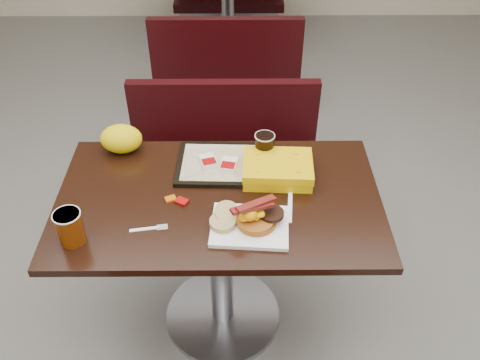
{
  "coord_description": "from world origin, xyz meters",
  "views": [
    {
      "loc": [
        0.07,
        -1.41,
        2.02
      ],
      "look_at": [
        0.08,
        0.01,
        0.82
      ],
      "focal_mm": 38.32,
      "sensor_mm": 36.0,
      "label": 1
    }
  ],
  "objects_px": {
    "fork": "(143,229)",
    "pancake_stack": "(257,220)",
    "clamshell": "(278,169)",
    "platter": "(250,226)",
    "paper_bag": "(121,139)",
    "tray": "(226,164)",
    "bench_far_s": "(227,57)",
    "table_far": "(228,15)",
    "table_near": "(221,263)",
    "hashbrown_sleeve_left": "(208,161)",
    "bench_near_n": "(224,162)",
    "knife": "(290,205)",
    "coffee_cup_far": "(264,146)",
    "coffee_cup_near": "(70,227)",
    "hashbrown_sleeve_right": "(229,165)"
  },
  "relations": [
    {
      "from": "table_near",
      "to": "coffee_cup_far",
      "type": "bearing_deg",
      "value": 51.03
    },
    {
      "from": "table_near",
      "to": "coffee_cup_near",
      "type": "relative_size",
      "value": 9.9
    },
    {
      "from": "coffee_cup_near",
      "to": "paper_bag",
      "type": "relative_size",
      "value": 0.72
    },
    {
      "from": "clamshell",
      "to": "platter",
      "type": "bearing_deg",
      "value": -109.18
    },
    {
      "from": "platter",
      "to": "coffee_cup_near",
      "type": "height_order",
      "value": "coffee_cup_near"
    },
    {
      "from": "coffee_cup_near",
      "to": "hashbrown_sleeve_left",
      "type": "height_order",
      "value": "coffee_cup_near"
    },
    {
      "from": "bench_far_s",
      "to": "hashbrown_sleeve_right",
      "type": "distance_m",
      "value": 1.8
    },
    {
      "from": "fork",
      "to": "clamshell",
      "type": "xyz_separation_m",
      "value": [
        0.48,
        0.28,
        0.03
      ]
    },
    {
      "from": "tray",
      "to": "clamshell",
      "type": "distance_m",
      "value": 0.21
    },
    {
      "from": "table_near",
      "to": "pancake_stack",
      "type": "bearing_deg",
      "value": -48.75
    },
    {
      "from": "hashbrown_sleeve_left",
      "to": "hashbrown_sleeve_right",
      "type": "bearing_deg",
      "value": -33.66
    },
    {
      "from": "bench_far_s",
      "to": "clamshell",
      "type": "relative_size",
      "value": 3.79
    },
    {
      "from": "coffee_cup_near",
      "to": "bench_far_s",
      "type": "bearing_deg",
      "value": 77.11
    },
    {
      "from": "platter",
      "to": "table_near",
      "type": "bearing_deg",
      "value": 128.82
    },
    {
      "from": "table_far",
      "to": "platter",
      "type": "distance_m",
      "value": 2.79
    },
    {
      "from": "bench_near_n",
      "to": "paper_bag",
      "type": "bearing_deg",
      "value": -134.18
    },
    {
      "from": "knife",
      "to": "pancake_stack",
      "type": "bearing_deg",
      "value": -43.82
    },
    {
      "from": "clamshell",
      "to": "coffee_cup_near",
      "type": "bearing_deg",
      "value": -152.01
    },
    {
      "from": "bench_near_n",
      "to": "platter",
      "type": "bearing_deg",
      "value": -82.62
    },
    {
      "from": "paper_bag",
      "to": "tray",
      "type": "bearing_deg",
      "value": -13.86
    },
    {
      "from": "bench_near_n",
      "to": "tray",
      "type": "distance_m",
      "value": 0.65
    },
    {
      "from": "coffee_cup_near",
      "to": "table_far",
      "type": "bearing_deg",
      "value": 80.24
    },
    {
      "from": "platter",
      "to": "coffee_cup_near",
      "type": "xyz_separation_m",
      "value": [
        -0.6,
        -0.05,
        0.05
      ]
    },
    {
      "from": "coffee_cup_near",
      "to": "coffee_cup_far",
      "type": "height_order",
      "value": "same"
    },
    {
      "from": "fork",
      "to": "paper_bag",
      "type": "bearing_deg",
      "value": 98.55
    },
    {
      "from": "bench_near_n",
      "to": "bench_far_s",
      "type": "relative_size",
      "value": 1.0
    },
    {
      "from": "pancake_stack",
      "to": "table_far",
      "type": "bearing_deg",
      "value": 92.83
    },
    {
      "from": "tray",
      "to": "coffee_cup_far",
      "type": "distance_m",
      "value": 0.17
    },
    {
      "from": "hashbrown_sleeve_left",
      "to": "paper_bag",
      "type": "xyz_separation_m",
      "value": [
        -0.36,
        0.11,
        0.03
      ]
    },
    {
      "from": "hashbrown_sleeve_left",
      "to": "paper_bag",
      "type": "bearing_deg",
      "value": 145.35
    },
    {
      "from": "coffee_cup_near",
      "to": "hashbrown_sleeve_right",
      "type": "height_order",
      "value": "coffee_cup_near"
    },
    {
      "from": "pancake_stack",
      "to": "knife",
      "type": "height_order",
      "value": "pancake_stack"
    },
    {
      "from": "table_near",
      "to": "paper_bag",
      "type": "distance_m",
      "value": 0.66
    },
    {
      "from": "knife",
      "to": "hashbrown_sleeve_left",
      "type": "xyz_separation_m",
      "value": [
        -0.31,
        0.23,
        0.03
      ]
    },
    {
      "from": "pancake_stack",
      "to": "coffee_cup_far",
      "type": "height_order",
      "value": "coffee_cup_far"
    },
    {
      "from": "fork",
      "to": "knife",
      "type": "relative_size",
      "value": 0.71
    },
    {
      "from": "hashbrown_sleeve_left",
      "to": "hashbrown_sleeve_right",
      "type": "relative_size",
      "value": 0.98
    },
    {
      "from": "tray",
      "to": "hashbrown_sleeve_left",
      "type": "relative_size",
      "value": 4.91
    },
    {
      "from": "bench_near_n",
      "to": "hashbrown_sleeve_right",
      "type": "xyz_separation_m",
      "value": [
        0.04,
        -0.55,
        0.42
      ]
    },
    {
      "from": "table_far",
      "to": "coffee_cup_near",
      "type": "relative_size",
      "value": 9.9
    },
    {
      "from": "table_near",
      "to": "pancake_stack",
      "type": "distance_m",
      "value": 0.45
    },
    {
      "from": "bench_far_s",
      "to": "coffee_cup_near",
      "type": "relative_size",
      "value": 8.25
    },
    {
      "from": "knife",
      "to": "coffee_cup_far",
      "type": "height_order",
      "value": "coffee_cup_far"
    },
    {
      "from": "fork",
      "to": "pancake_stack",
      "type": "bearing_deg",
      "value": -7.04
    },
    {
      "from": "pancake_stack",
      "to": "hashbrown_sleeve_left",
      "type": "height_order",
      "value": "pancake_stack"
    },
    {
      "from": "table_near",
      "to": "paper_bag",
      "type": "bearing_deg",
      "value": 144.31
    },
    {
      "from": "bench_near_n",
      "to": "hashbrown_sleeve_left",
      "type": "distance_m",
      "value": 0.67
    },
    {
      "from": "fork",
      "to": "platter",
      "type": "bearing_deg",
      "value": -8.03
    },
    {
      "from": "pancake_stack",
      "to": "tray",
      "type": "bearing_deg",
      "value": 108.04
    },
    {
      "from": "bench_far_s",
      "to": "paper_bag",
      "type": "relative_size",
      "value": 5.9
    }
  ]
}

